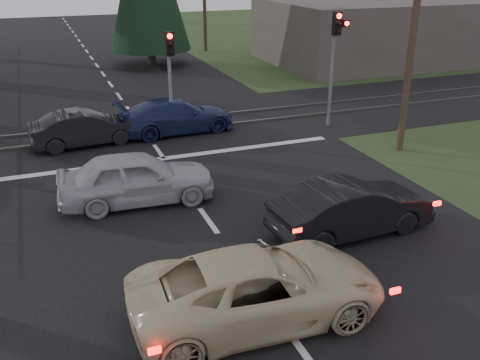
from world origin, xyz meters
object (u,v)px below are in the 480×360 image
utility_pole_near (415,19)px  cream_coupe (258,287)px  traffic_signal_center (170,66)px  silver_car (137,178)px  dark_car_far (85,128)px  dark_hatchback (351,208)px  blue_sedan (176,116)px  traffic_signal_right (336,47)px

utility_pole_near → cream_coupe: bearing=-140.2°
traffic_signal_center → silver_car: size_ratio=0.91×
dark_car_far → traffic_signal_center: bearing=-96.1°
utility_pole_near → dark_car_far: size_ratio=2.21×
traffic_signal_center → dark_hatchback: traffic_signal_center is taller
dark_hatchback → blue_sedan: (-2.02, 10.06, -0.02)m
utility_pole_near → dark_hatchback: (-5.25, -5.00, -4.01)m
silver_car → blue_sedan: 6.75m
traffic_signal_right → silver_car: bearing=-153.4°
traffic_signal_right → dark_car_far: size_ratio=1.15×
utility_pole_near → dark_hatchback: utility_pole_near is taller
silver_car → dark_car_far: bearing=12.3°
cream_coupe → dark_hatchback: dark_hatchback is taller
traffic_signal_center → dark_hatchback: bearing=-76.9°
utility_pole_near → silver_car: size_ratio=2.00×
traffic_signal_right → blue_sedan: traffic_signal_right is taller
traffic_signal_center → dark_car_far: size_ratio=1.01×
silver_car → dark_car_far: (-0.85, 5.80, -0.09)m
traffic_signal_center → dark_car_far: bearing=179.4°
traffic_signal_right → utility_pole_near: (0.95, -3.47, 1.41)m
blue_sedan → cream_coupe: bearing=168.9°
cream_coupe → traffic_signal_center: bearing=-4.2°
traffic_signal_right → traffic_signal_center: 6.68m
cream_coupe → silver_car: 6.41m
traffic_signal_right → dark_car_far: traffic_signal_right is taller
traffic_signal_right → blue_sedan: 7.02m
traffic_signal_right → dark_hatchback: size_ratio=1.08×
dark_hatchback → dark_car_far: bearing=26.6°
utility_pole_near → dark_hatchback: 8.29m
traffic_signal_right → cream_coupe: size_ratio=0.92×
traffic_signal_right → traffic_signal_center: size_ratio=1.15×
traffic_signal_center → dark_car_far: (-3.41, 0.03, -2.13)m
utility_pole_near → dark_car_far: bearing=156.6°
traffic_signal_right → utility_pole_near: size_ratio=0.52×
silver_car → blue_sedan: size_ratio=0.94×
cream_coupe → dark_hatchback: size_ratio=1.18×
traffic_signal_right → utility_pole_near: utility_pole_near is taller
traffic_signal_center → utility_pole_near: (7.50, -4.68, 1.92)m
cream_coupe → blue_sedan: size_ratio=1.07×
traffic_signal_center → traffic_signal_right: bearing=-10.4°
traffic_signal_center → dark_car_far: 4.02m
utility_pole_near → blue_sedan: 9.73m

